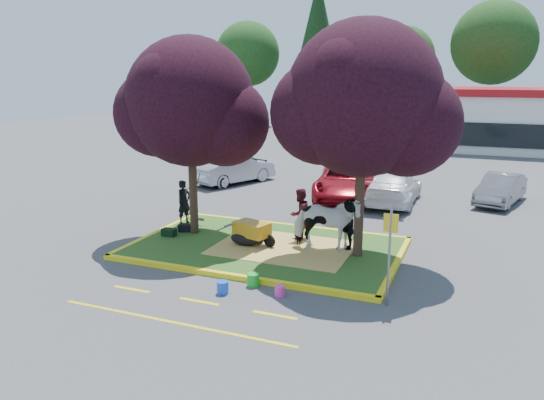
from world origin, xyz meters
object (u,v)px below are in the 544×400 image
at_px(bucket_green, 253,280).
at_px(car_silver, 234,169).
at_px(cow, 326,223).
at_px(wheelbarrow, 252,229).
at_px(sign_post, 390,246).
at_px(bucket_pink, 280,291).
at_px(car_black, 232,169).
at_px(bucket_blue, 223,287).
at_px(handler, 184,202).
at_px(calf, 246,239).

relative_size(bucket_green, car_silver, 0.08).
xyz_separation_m(cow, wheelbarrow, (-2.32, -0.33, -0.38)).
xyz_separation_m(sign_post, bucket_green, (-3.48, -0.10, -1.35)).
xyz_separation_m(wheelbarrow, bucket_pink, (2.12, -3.04, -0.53)).
bearing_deg(bucket_pink, cow, 86.57).
height_order(bucket_pink, car_silver, car_silver).
height_order(wheelbarrow, bucket_pink, wheelbarrow).
bearing_deg(sign_post, car_black, 133.03).
relative_size(bucket_blue, car_black, 0.08).
distance_m(wheelbarrow, bucket_pink, 3.74).
xyz_separation_m(sign_post, bucket_pink, (-2.59, -0.44, -1.38)).
bearing_deg(handler, bucket_green, -116.81).
xyz_separation_m(wheelbarrow, sign_post, (4.71, -2.59, 0.85)).
bearing_deg(calf, car_black, 124.20).
height_order(bucket_green, car_silver, car_silver).
distance_m(bucket_green, car_black, 13.62).
xyz_separation_m(sign_post, car_black, (-9.97, 11.86, -0.82)).
height_order(handler, wheelbarrow, handler).
relative_size(cow, sign_post, 0.86).
height_order(sign_post, bucket_green, sign_post).
relative_size(bucket_blue, car_silver, 0.07).
distance_m(cow, car_black, 11.72).
bearing_deg(wheelbarrow, sign_post, -12.78).
xyz_separation_m(bucket_pink, car_black, (-7.38, 12.30, 0.56)).
relative_size(sign_post, car_silver, 0.55).
xyz_separation_m(car_black, car_silver, (0.12, -0.03, 0.03)).
bearing_deg(bucket_green, bucket_blue, -125.16).
height_order(sign_post, bucket_blue, sign_post).
bearing_deg(sign_post, calf, 155.92).
height_order(cow, wheelbarrow, cow).
bearing_deg(car_black, handler, -55.92).
bearing_deg(bucket_pink, car_silver, 120.64).
xyz_separation_m(wheelbarrow, car_black, (-5.26, 9.26, 0.04)).
relative_size(cow, car_black, 0.51).
bearing_deg(bucket_pink, handler, 140.96).
xyz_separation_m(calf, bucket_pink, (2.30, -2.94, -0.23)).
bearing_deg(bucket_pink, wheelbarrow, 124.92).
bearing_deg(handler, cow, -85.31).
height_order(wheelbarrow, bucket_green, wheelbarrow).
bearing_deg(bucket_pink, bucket_green, 158.98).
distance_m(bucket_pink, car_silver, 14.27).
height_order(sign_post, bucket_pink, sign_post).
bearing_deg(cow, wheelbarrow, 91.36).
bearing_deg(sign_post, bucket_pink, -167.39).
bearing_deg(bucket_green, sign_post, 1.65).
distance_m(handler, bucket_blue, 6.28).
distance_m(bucket_blue, car_black, 14.04).
bearing_deg(bucket_green, calf, 118.62).
distance_m(bucket_pink, bucket_blue, 1.46).
distance_m(calf, car_black, 10.65).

